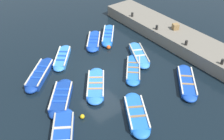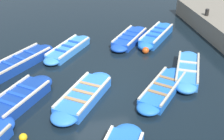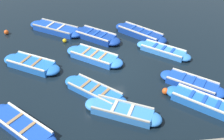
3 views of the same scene
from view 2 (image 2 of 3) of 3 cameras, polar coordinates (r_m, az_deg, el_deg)
The scene contains 12 objects.
ground_plane at distance 11.90m, azimuth -1.24°, elevation -3.57°, with size 120.00×120.00×0.00m, color black.
boat_stern_in at distance 11.26m, azimuth -5.23°, elevation -4.79°, with size 2.83×3.42×0.41m.
boat_end_of_row at distance 16.11m, azimuth 8.11°, elevation 6.24°, with size 2.85×3.17×0.45m.
boat_near_quay at distance 11.49m, azimuth -16.81°, elevation -5.19°, with size 2.85×3.28×0.45m.
boat_broadside at distance 11.76m, azimuth 9.30°, elevation -3.49°, with size 2.93×3.16×0.38m.
boat_outer_right at distance 14.73m, azimuth -8.00°, elevation 3.77°, with size 2.66×3.06×0.37m.
boat_centre at distance 15.72m, azimuth 3.23°, elevation 5.79°, with size 2.67×3.07×0.40m.
boat_outer_left at distance 13.94m, azimuth -16.45°, elevation 1.39°, with size 3.23×3.23×0.46m.
boat_mid_row at distance 13.15m, azimuth 13.66°, elevation -0.08°, with size 2.25×3.43×0.42m.
bollard_north at distance 17.24m, azimuth 16.98°, elevation 10.05°, with size 0.20×0.20×0.35m, color black.
buoy_orange_near at distance 9.94m, azimuth -15.94°, elevation -11.75°, with size 0.25×0.25×0.25m, color #EAB214.
buoy_white_drifting at distance 14.58m, azimuth 6.17°, elevation 3.60°, with size 0.32×0.32×0.32m, color #E05119.
Camera 2 is at (1.83, 9.79, 6.51)m, focal length 50.00 mm.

